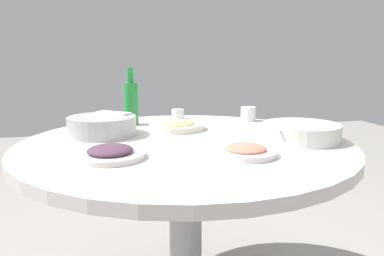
% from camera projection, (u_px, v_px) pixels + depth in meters
% --- Properties ---
extents(round_dining_table, '(1.26, 1.26, 0.76)m').
position_uv_depth(round_dining_table, '(185.00, 170.00, 1.45)').
color(round_dining_table, '#99999E').
rests_on(round_dining_table, ground).
extents(rice_bowl, '(0.28, 0.28, 0.09)m').
position_uv_depth(rice_bowl, '(102.00, 125.00, 1.52)').
color(rice_bowl, '#B2B5BA').
rests_on(rice_bowl, round_dining_table).
extents(soup_bowl, '(0.29, 0.29, 0.07)m').
position_uv_depth(soup_bowl, '(301.00, 133.00, 1.43)').
color(soup_bowl, white).
rests_on(soup_bowl, round_dining_table).
extents(dish_shrimp, '(0.20, 0.20, 0.04)m').
position_uv_depth(dish_shrimp, '(246.00, 151.00, 1.21)').
color(dish_shrimp, white).
rests_on(dish_shrimp, round_dining_table).
extents(dish_eggplant, '(0.22, 0.22, 0.04)m').
position_uv_depth(dish_eggplant, '(110.00, 153.00, 1.18)').
color(dish_eggplant, silver).
rests_on(dish_eggplant, round_dining_table).
extents(dish_noodles, '(0.24, 0.24, 0.04)m').
position_uv_depth(dish_noodles, '(177.00, 125.00, 1.64)').
color(dish_noodles, silver).
rests_on(dish_noodles, round_dining_table).
extents(green_bottle, '(0.07, 0.07, 0.27)m').
position_uv_depth(green_bottle, '(131.00, 102.00, 1.74)').
color(green_bottle, '#288E3E').
rests_on(green_bottle, round_dining_table).
extents(tea_cup_near, '(0.06, 0.06, 0.05)m').
position_uv_depth(tea_cup_near, '(178.00, 114.00, 1.90)').
color(tea_cup_near, white).
rests_on(tea_cup_near, round_dining_table).
extents(tea_cup_far, '(0.07, 0.07, 0.07)m').
position_uv_depth(tea_cup_far, '(248.00, 114.00, 1.85)').
color(tea_cup_far, white).
rests_on(tea_cup_far, round_dining_table).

